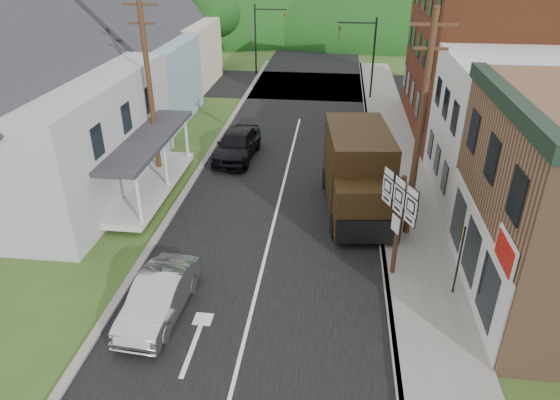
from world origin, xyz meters
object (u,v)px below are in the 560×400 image
(silver_sedan, at_px, (159,297))
(route_sign_cluster, at_px, (398,212))
(warning_sign, at_px, (460,249))
(delivery_van, at_px, (359,173))
(dark_sedan, at_px, (237,144))

(silver_sedan, xyz_separation_m, route_sign_cluster, (7.69, 3.02, 1.97))
(silver_sedan, height_order, route_sign_cluster, route_sign_cluster)
(warning_sign, bearing_deg, delivery_van, 134.49)
(route_sign_cluster, distance_m, warning_sign, 2.32)
(silver_sedan, relative_size, route_sign_cluster, 1.08)
(silver_sedan, distance_m, route_sign_cluster, 8.49)
(dark_sedan, distance_m, delivery_van, 8.49)
(silver_sedan, relative_size, warning_sign, 1.51)
(route_sign_cluster, height_order, warning_sign, route_sign_cluster)
(route_sign_cluster, bearing_deg, warning_sign, -48.46)
(route_sign_cluster, bearing_deg, delivery_van, 79.31)
(delivery_van, xyz_separation_m, route_sign_cluster, (1.17, -4.91, 0.83))
(dark_sedan, bearing_deg, route_sign_cluster, -49.49)
(dark_sedan, bearing_deg, silver_sedan, -86.32)
(dark_sedan, xyz_separation_m, warning_sign, (9.69, -11.17, 1.10))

